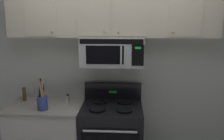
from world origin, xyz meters
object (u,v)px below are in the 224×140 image
object	(u,v)px
salt_shaker	(67,100)
spice_jar	(68,98)
utensil_crock_blue	(42,100)
stove_range	(112,138)
over_range_microwave	(112,51)
pepper_mill	(24,94)

from	to	relation	value
salt_shaker	spice_jar	bearing A→B (deg)	95.31
utensil_crock_blue	stove_range	bearing A→B (deg)	10.79
salt_shaker	spice_jar	size ratio (longest dim) A/B	1.00
over_range_microwave	salt_shaker	xyz separation A→B (m)	(-0.58, -0.05, -0.63)
utensil_crock_blue	salt_shaker	world-z (taller)	utensil_crock_blue
over_range_microwave	spice_jar	world-z (taller)	over_range_microwave
salt_shaker	spice_jar	xyz separation A→B (m)	(-0.01, 0.07, 0.00)
salt_shaker	pepper_mill	distance (m)	0.60
pepper_mill	stove_range	bearing A→B (deg)	-7.11
over_range_microwave	utensil_crock_blue	xyz separation A→B (m)	(-0.82, -0.27, -0.56)
over_range_microwave	utensil_crock_blue	size ratio (longest dim) A/B	1.89
pepper_mill	salt_shaker	bearing A→B (deg)	-7.89
utensil_crock_blue	spice_jar	distance (m)	0.38
stove_range	utensil_crock_blue	world-z (taller)	utensil_crock_blue
over_range_microwave	spice_jar	xyz separation A→B (m)	(-0.59, 0.02, -0.63)
utensil_crock_blue	salt_shaker	distance (m)	0.33
over_range_microwave	utensil_crock_blue	world-z (taller)	over_range_microwave
salt_shaker	spice_jar	distance (m)	0.07
stove_range	spice_jar	distance (m)	0.77
spice_jar	over_range_microwave	bearing A→B (deg)	-2.15
over_range_microwave	pepper_mill	size ratio (longest dim) A/B	4.22
stove_range	spice_jar	xyz separation A→B (m)	(-0.59, 0.14, 0.48)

